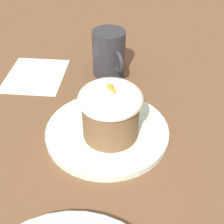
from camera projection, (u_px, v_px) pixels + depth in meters
The scene contains 6 objects.
ground_plane at pixel (107, 134), 0.55m from camera, with size 4.00×4.00×0.00m, color brown.
dessert_plate at pixel (107, 131), 0.55m from camera, with size 0.22×0.22×0.01m.
carrot_cake at pixel (112, 110), 0.51m from camera, with size 0.11×0.11×0.10m.
spoon at pixel (98, 126), 0.55m from camera, with size 0.11×0.08×0.01m.
coffee_cup at pixel (109, 54), 0.68m from camera, with size 0.10×0.07×0.10m.
paper_napkin at pixel (36, 75), 0.70m from camera, with size 0.19×0.19×0.00m.
Camera 1 is at (0.37, -0.18, 0.38)m, focal length 50.00 mm.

